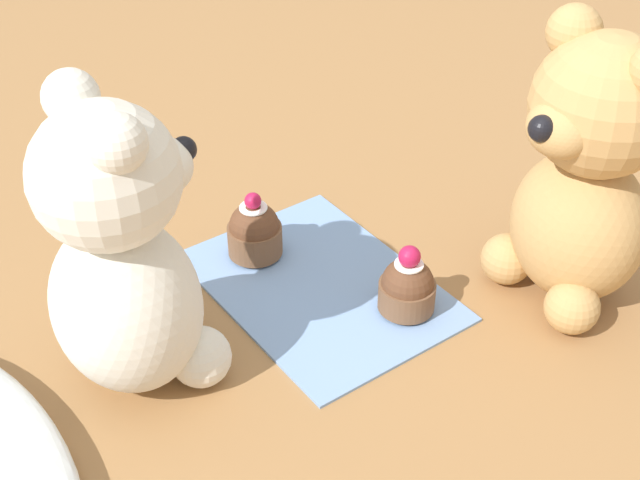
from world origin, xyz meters
TOP-DOWN VIEW (x-y plane):
  - ground_plane at (0.00, 0.00)m, footprint 4.00×4.00m
  - knitted_placemat at (0.00, 0.00)m, footprint 0.25×0.18m
  - teddy_bear_cream at (0.00, 0.19)m, footprint 0.14×0.13m
  - teddy_bear_tan at (-0.14, -0.18)m, footprint 0.13×0.14m
  - cupcake_near_cream_bear at (0.08, 0.02)m, footprint 0.05×0.05m
  - cupcake_near_tan_bear at (-0.07, -0.04)m, footprint 0.05×0.05m

SIDE VIEW (x-z plane):
  - ground_plane at x=0.00m, z-range 0.00..0.00m
  - knitted_placemat at x=0.00m, z-range 0.00..0.01m
  - cupcake_near_tan_bear at x=-0.07m, z-range 0.00..0.06m
  - cupcake_near_cream_bear at x=0.08m, z-range 0.00..0.06m
  - teddy_bear_cream at x=0.00m, z-range -0.01..0.25m
  - teddy_bear_tan at x=-0.14m, z-range 0.00..0.26m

